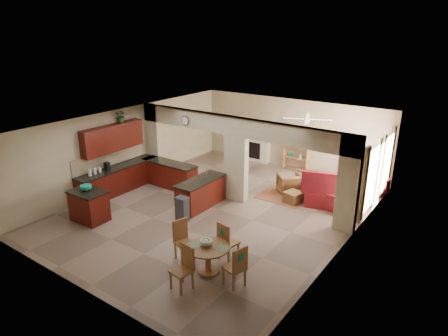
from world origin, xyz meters
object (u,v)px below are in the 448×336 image
Objects in this scene: kitchen_island at (89,206)px; dining_table at (208,255)px; armchair at (289,183)px; sofa at (356,189)px.

dining_table is at bearing -2.56° from kitchen_island.
dining_table is at bearing 52.24° from armchair.
dining_table is (4.51, -0.08, -0.01)m from kitchen_island.
armchair is at bearing 52.31° from kitchen_island.
kitchen_island is 1.10× the size of dining_table.
sofa is at bearing 43.50° from kitchen_island.
armchair is at bearing 118.74° from sofa.
kitchen_island reaches higher than sofa.
sofa is (1.49, 6.08, -0.06)m from dining_table.
sofa is at bearing 76.27° from dining_table.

